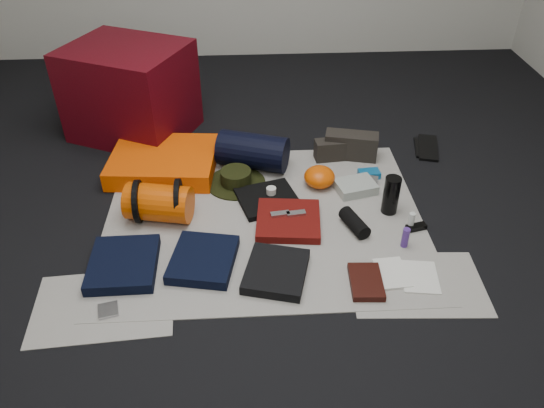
{
  "coord_description": "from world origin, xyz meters",
  "views": [
    {
      "loc": [
        -0.08,
        -2.12,
        1.68
      ],
      "look_at": [
        0.04,
        -0.01,
        0.1
      ],
      "focal_mm": 35.0,
      "sensor_mm": 36.0,
      "label": 1
    }
  ],
  "objects": [
    {
      "name": "water_bottle",
      "position": [
        0.65,
        0.02,
        0.11
      ],
      "size": [
        0.1,
        0.1,
        0.21
      ],
      "primitive_type": "cylinder",
      "rotation": [
        0.0,
        0.0,
        0.24
      ],
      "color": "black",
      "rests_on": "newspaper_mat"
    },
    {
      "name": "flip_flop_right",
      "position": [
        1.04,
        0.63,
        0.01
      ],
      "size": [
        0.18,
        0.32,
        0.02
      ],
      "primitive_type": "cube",
      "rotation": [
        0.0,
        0.0,
        -0.26
      ],
      "color": "black",
      "rests_on": "floor"
    },
    {
      "name": "newspaper_sheet_front_left",
      "position": [
        -0.7,
        -0.55,
        0.0
      ],
      "size": [
        0.61,
        0.44,
        0.0
      ],
      "primitive_type": "cube",
      "rotation": [
        0.0,
        0.0,
        0.07
      ],
      "color": "#B5B1A7",
      "rests_on": "floor"
    },
    {
      "name": "sunglasses",
      "position": [
        0.75,
        -0.13,
        0.02
      ],
      "size": [
        0.11,
        0.06,
        0.03
      ],
      "primitive_type": "cube",
      "rotation": [
        0.0,
        0.0,
        0.24
      ],
      "color": "black",
      "rests_on": "newspaper_mat"
    },
    {
      "name": "first_aid_pouch",
      "position": [
        0.51,
        0.21,
        0.03
      ],
      "size": [
        0.24,
        0.2,
        0.05
      ],
      "primitive_type": "cube",
      "rotation": [
        0.0,
        0.0,
        0.25
      ],
      "color": "#929991",
      "rests_on": "newspaper_mat"
    },
    {
      "name": "cyan_case",
      "position": [
        0.61,
        0.34,
        0.02
      ],
      "size": [
        0.12,
        0.08,
        0.04
      ],
      "primitive_type": "cube",
      "rotation": [
        0.0,
        0.0,
        0.09
      ],
      "color": "#0D5182",
      "rests_on": "newspaper_mat"
    },
    {
      "name": "floor",
      "position": [
        0.0,
        0.0,
        -0.01
      ],
      "size": [
        4.5,
        4.5,
        0.02
      ],
      "primitive_type": "cube",
      "color": "black",
      "rests_on": "ground"
    },
    {
      "name": "black_tshirt",
      "position": [
        0.03,
        0.14,
        0.02
      ],
      "size": [
        0.36,
        0.35,
        0.03
      ],
      "primitive_type": "cube",
      "rotation": [
        0.0,
        0.0,
        0.29
      ],
      "color": "black",
      "rests_on": "newspaper_mat"
    },
    {
      "name": "flip_flop_left",
      "position": [
        1.0,
        0.64,
        0.01
      ],
      "size": [
        0.13,
        0.24,
        0.01
      ],
      "primitive_type": "cube",
      "rotation": [
        0.0,
        0.0,
        -0.2
      ],
      "color": "black",
      "rests_on": "floor"
    },
    {
      "name": "red_shirt",
      "position": [
        0.12,
        -0.06,
        0.03
      ],
      "size": [
        0.34,
        0.34,
        0.04
      ],
      "primitive_type": "cube",
      "rotation": [
        0.0,
        0.0,
        -0.1
      ],
      "color": "#580C09",
      "rests_on": "newspaper_mat"
    },
    {
      "name": "red_cabinet",
      "position": [
        -0.78,
        0.95,
        0.28
      ],
      "size": [
        0.85,
        0.79,
        0.56
      ],
      "primitive_type": "cube",
      "rotation": [
        0.0,
        0.0,
        -0.43
      ],
      "color": "#4E050E",
      "rests_on": "floor"
    },
    {
      "name": "paperback_book",
      "position": [
        0.42,
        -0.5,
        0.02
      ],
      "size": [
        0.15,
        0.22,
        0.03
      ],
      "primitive_type": "cube",
      "rotation": [
        0.0,
        0.0,
        -0.05
      ],
      "color": "black",
      "rests_on": "newspaper_mat"
    },
    {
      "name": "boonie_crown",
      "position": [
        -0.14,
        0.31,
        0.05
      ],
      "size": [
        0.17,
        0.17,
        0.07
      ],
      "primitive_type": "cylinder",
      "color": "black",
      "rests_on": "boonie_brim"
    },
    {
      "name": "tape_roll",
      "position": [
        0.05,
        0.17,
        0.05
      ],
      "size": [
        0.05,
        0.05,
        0.04
      ],
      "primitive_type": "cylinder",
      "color": "beige",
      "rests_on": "black_tshirt"
    },
    {
      "name": "energy_bar_a",
      "position": [
        0.08,
        -0.04,
        0.05
      ],
      "size": [
        0.1,
        0.05,
        0.01
      ],
      "primitive_type": "cube",
      "rotation": [
        0.0,
        0.0,
        0.14
      ],
      "color": "#AFAFB4",
      "rests_on": "red_shirt"
    },
    {
      "name": "sack_strap_right",
      "position": [
        -0.42,
        0.03,
        0.11
      ],
      "size": [
        0.03,
        0.22,
        0.22
      ],
      "primitive_type": "cylinder",
      "rotation": [
        0.0,
        1.57,
        0.0
      ],
      "color": "black",
      "rests_on": "newspaper_mat"
    },
    {
      "name": "energy_bar_b",
      "position": [
        0.16,
        -0.04,
        0.05
      ],
      "size": [
        0.1,
        0.05,
        0.01
      ],
      "primitive_type": "cube",
      "rotation": [
        0.0,
        0.0,
        0.14
      ],
      "color": "#AFAFB4",
      "rests_on": "red_shirt"
    },
    {
      "name": "newspaper_sheet_front_right",
      "position": [
        0.65,
        -0.5,
        0.0
      ],
      "size": [
        0.6,
        0.43,
        0.0
      ],
      "primitive_type": "cube",
      "rotation": [
        0.0,
        0.0,
        -0.05
      ],
      "color": "#B5B1A7",
      "rests_on": "floor"
    },
    {
      "name": "map_booklet",
      "position": [
        0.55,
        -0.44,
        0.01
      ],
      "size": [
        0.14,
        0.2,
        0.01
      ],
      "primitive_type": "cube",
      "rotation": [
        0.0,
        0.0,
        0.07
      ],
      "color": "silver",
      "rests_on": "newspaper_mat"
    },
    {
      "name": "sleeping_pad",
      "position": [
        -0.55,
        0.48,
        0.06
      ],
      "size": [
        0.62,
        0.52,
        0.11
      ],
      "primitive_type": "cube",
      "rotation": [
        0.0,
        0.0,
        -0.09
      ],
      "color": "#F74E02",
      "rests_on": "newspaper_mat"
    },
    {
      "name": "trousers_navy_a",
      "position": [
        -0.65,
        -0.33,
        0.03
      ],
      "size": [
        0.3,
        0.34,
        0.05
      ],
      "primitive_type": "cube",
      "rotation": [
        0.0,
        0.0,
        0.01
      ],
      "color": "black",
      "rests_on": "newspaper_mat"
    },
    {
      "name": "map_printout",
      "position": [
        0.67,
        -0.47,
        0.01
      ],
      "size": [
        0.18,
        0.22,
        0.01
      ],
      "primitive_type": "cube",
      "rotation": [
        0.0,
        0.0,
        -0.14
      ],
      "color": "silver",
      "rests_on": "newspaper_mat"
    },
    {
      "name": "toiletry_purple",
      "position": [
        0.66,
        -0.25,
        0.06
      ],
      "size": [
        0.04,
        0.04,
        0.1
      ],
      "primitive_type": "cylinder",
      "rotation": [
        0.0,
        0.0,
        -0.16
      ],
      "color": "#47277E",
      "rests_on": "newspaper_mat"
    },
    {
      "name": "trousers_charcoal",
      "position": [
        0.03,
        -0.42,
        0.03
      ],
      "size": [
        0.33,
        0.36,
        0.05
      ],
      "primitive_type": "cube",
      "rotation": [
        0.0,
        0.0,
        -0.25
      ],
      "color": "black",
      "rests_on": "newspaper_mat"
    },
    {
      "name": "speaker",
      "position": [
        0.44,
        -0.11,
        0.04
      ],
      "size": [
        0.14,
        0.2,
        0.07
      ],
      "primitive_type": "cylinder",
      "rotation": [
        1.57,
        0.0,
        0.36
      ],
      "color": "black",
      "rests_on": "newspaper_mat"
    },
    {
      "name": "newspaper_mat",
      "position": [
        0.0,
        0.0,
        0.0
      ],
      "size": [
        1.6,
        1.3,
        0.01
      ],
      "primitive_type": "cube",
      "color": "#B5B1A7",
      "rests_on": "floor"
    },
    {
      "name": "compact_camera",
      "position": [
        0.59,
        0.27,
        0.03
      ],
      "size": [
        0.12,
        0.09,
        0.04
      ],
      "primitive_type": "cube",
      "rotation": [
        0.0,
        0.0,
        -0.35
      ],
      "color": "#AFAFB4",
      "rests_on": "newspaper_mat"
    },
    {
      "name": "toiletry_clear",
      "position": [
        0.72,
        -0.13,
        0.05
      ],
      "size": [
        0.03,
        0.03,
        0.09
      ],
      "primitive_type": "cylinder",
      "rotation": [
        0.0,
        0.0,
        0.09
      ],
      "color": "silver",
      "rests_on": "newspaper_mat"
    },
    {
      "name": "key_cluster",
      "position": [
        -0.67,
        -0.59,
        0.01
      ],
      "size": [
        0.1,
        0.1,
        0.01
      ],
      "primitive_type": "cube",
      "rotation": [
        0.0,
        0.0,
        0.24
      ],
      "color": "#AFAFB4",
      "rests_on": "newspaper_mat"
    },
    {
      "name": "sack_strap_left",
      "position": [
        -0.62,
        0.03,
        0.11
      ],
      "size": [
        0.02,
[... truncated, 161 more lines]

